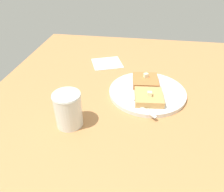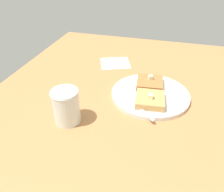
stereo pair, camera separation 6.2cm
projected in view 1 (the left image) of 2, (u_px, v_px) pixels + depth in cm
name	position (u px, v px, depth cm)	size (l,w,h in cm)	color
table_surface	(144.00, 96.00, 75.86)	(107.20, 107.20, 2.41)	#BB7E4A
plate	(147.00, 93.00, 74.22)	(26.00, 26.00, 1.35)	silver
toast_slice_left	(147.00, 81.00, 77.35)	(9.23, 8.80, 2.11)	#B56F39
toast_slice_middle	(149.00, 97.00, 69.24)	(9.23, 8.80, 2.11)	tan
butter_pat_primary	(146.00, 75.00, 77.13)	(1.45, 1.31, 1.45)	#F1EAC4
butter_pat_secondary	(149.00, 94.00, 67.56)	(1.45, 1.31, 1.45)	#F2EAB3
fork	(134.00, 103.00, 68.24)	(12.07, 12.58, 0.36)	silver
syrup_jar	(68.00, 110.00, 59.86)	(7.72, 7.72, 10.17)	#5C2708
napkin	(107.00, 63.00, 93.97)	(11.13, 12.05, 0.30)	white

